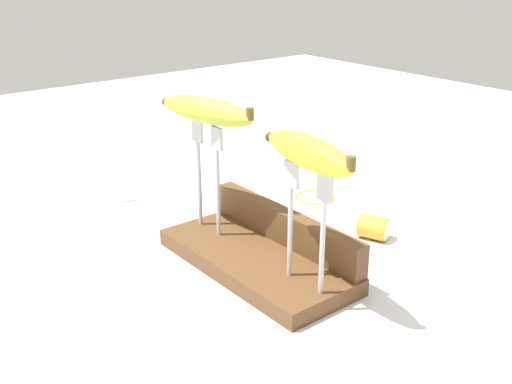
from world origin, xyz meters
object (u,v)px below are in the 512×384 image
banana_raised_right (309,152)px  banana_raised_left (206,110)px  fork_stand_left (208,168)px  wire_coil (315,196)px  fork_stand_right (307,216)px  banana_chunk_near (374,227)px  fork_fallen_near (149,195)px

banana_raised_right → banana_raised_left: bearing=-180.0°
fork_stand_left → wire_coil: size_ratio=2.27×
fork_stand_right → fork_stand_left: bearing=180.0°
fork_stand_left → fork_stand_right: 0.23m
banana_raised_left → wire_coil: size_ratio=2.43×
banana_chunk_near → fork_fallen_near: bearing=-153.4°
banana_raised_left → wire_coil: bearing=97.9°
fork_stand_right → banana_raised_left: banana_raised_left is taller
fork_fallen_near → wire_coil: size_ratio=2.04×
banana_raised_right → banana_chunk_near: 0.31m
fork_stand_left → banana_raised_left: 0.09m
fork_stand_left → wire_coil: fork_stand_left is taller
fork_stand_right → banana_chunk_near: size_ratio=2.89×
banana_raised_left → wire_coil: banana_raised_left is taller
banana_raised_right → fork_fallen_near: banana_raised_right is taller
fork_stand_right → fork_fallen_near: fork_stand_right is taller
banana_raised_right → fork_stand_right: bearing=-7.2°
fork_fallen_near → fork_stand_right: bearing=-2.9°
banana_raised_right → banana_chunk_near: banana_raised_right is taller
banana_raised_right → wire_coil: 0.45m
fork_stand_left → banana_raised_left: (-0.00, -0.00, 0.09)m
fork_stand_left → banana_raised_left: banana_raised_left is taller
fork_fallen_near → banana_chunk_near: bearing=26.6°
fork_fallen_near → banana_chunk_near: size_ratio=2.77×
fork_stand_left → banana_raised_right: (0.23, 0.00, 0.08)m
banana_chunk_near → wire_coil: size_ratio=0.74×
fork_fallen_near → wire_coil: bearing=50.7°
fork_stand_left → fork_stand_right: fork_stand_left is taller
fork_stand_left → wire_coil: 0.31m
banana_raised_right → fork_fallen_near: 0.53m
fork_stand_right → wire_coil: (-0.27, 0.28, -0.13)m
fork_stand_right → wire_coil: bearing=133.6°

